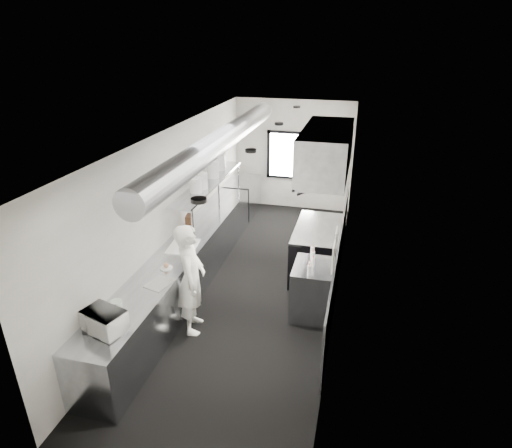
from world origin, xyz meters
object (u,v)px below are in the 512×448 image
Objects in this scene: bottle_station at (313,290)px; squeeze_bottle_b at (310,266)px; far_work_table at (242,197)px; squeeze_bottle_e at (312,252)px; line_cook at (191,279)px; squeeze_bottle_c at (313,262)px; microwave at (104,321)px; exhaust_hood at (326,152)px; plate_stack_a at (196,185)px; range at (316,250)px; deli_tub_a at (116,304)px; deli_tub_b at (112,310)px; small_plate at (166,268)px; plate_stack_c at (213,169)px; squeeze_bottle_d at (313,257)px; prep_counter at (185,267)px; pass_shelf at (209,183)px; squeeze_bottle_a at (309,270)px; cutting_board at (183,246)px; plate_stack_d at (220,162)px; plate_stack_b at (202,181)px; knife_block at (189,222)px.

squeeze_bottle_b is at bearing -106.98° from bottle_station.
bottle_station and far_work_table have the same top height.
line_cook is at bearing -146.93° from squeeze_bottle_e.
microwave is at bearing -135.86° from squeeze_bottle_c.
squeeze_bottle_b is at bearing -89.93° from exhaust_hood.
plate_stack_a reaches higher than squeeze_bottle_e.
range is 10.36× the size of deli_tub_a.
far_work_table is 6.00× the size of squeeze_bottle_e.
exhaust_hood reaches higher than deli_tub_a.
squeeze_bottle_e is at bearing -72.31° from line_cook.
plate_stack_a is 1.37× the size of squeeze_bottle_e.
small_plate is (0.18, 1.27, -0.04)m from deli_tub_b.
squeeze_bottle_b reaches higher than range.
line_cook is at bearing 58.37° from deli_tub_b.
deli_tub_b is (-0.11, 0.33, -0.09)m from microwave.
plate_stack_c is at bearing 92.51° from small_plate.
squeeze_bottle_d is (2.38, 1.90, 0.04)m from deli_tub_a.
microwave is (-0.01, -2.44, 0.59)m from prep_counter.
bottle_station is 2.37m from small_plate.
plate_stack_c is (0.07, 3.74, 0.79)m from deli_tub_a.
pass_shelf is at bearing 143.45° from squeeze_bottle_c.
exhaust_hood reaches higher than prep_counter.
squeeze_bottle_d is (-0.03, 0.15, 0.01)m from squeeze_bottle_c.
range is at bearing 92.94° from squeeze_bottle_d.
far_work_table is 2.54× the size of microwave.
squeeze_bottle_d is at bearing 89.56° from squeeze_bottle_a.
prep_counter is 21.90× the size of plate_stack_a.
deli_tub_b is 2.94m from squeeze_bottle_b.
exhaust_hood is 1.89m from squeeze_bottle_d.
prep_counter is 6.67× the size of bottle_station.
squeeze_bottle_c is 0.80× the size of squeeze_bottle_e.
prep_counter is 0.47m from cutting_board.
plate_stack_d reaches higher than cutting_board.
line_cook is 11.05× the size of squeeze_bottle_b.
microwave reaches higher than deli_tub_a.
exhaust_hood reaches higher than bottle_station.
plate_stack_d is at bearing 92.46° from small_plate.
small_plate is 2.07m from plate_stack_b.
cutting_board is (-2.16, -1.28, 0.44)m from range.
small_plate is at bearing -87.31° from plate_stack_b.
range is at bearing 75.24° from microwave.
squeeze_bottle_d is at bearing -34.43° from pass_shelf.
plate_stack_b is 0.71m from plate_stack_c.
line_cook is 9.52× the size of squeeze_bottle_d.
bottle_station is at bearing -35.99° from pass_shelf.
knife_block reaches higher than squeeze_bottle_e.
squeeze_bottle_d is (2.19, 0.76, 0.09)m from small_plate.
plate_stack_a is 1.47× the size of squeeze_bottle_d.
deli_tub_b reaches higher than small_plate.
plate_stack_d is (0.05, 4.43, 0.80)m from deli_tub_b.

